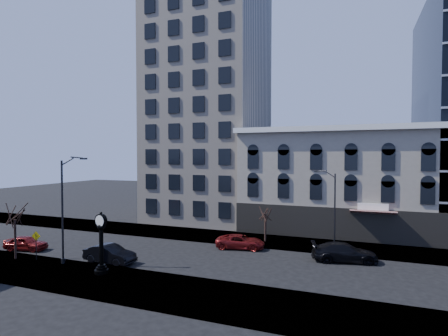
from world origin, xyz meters
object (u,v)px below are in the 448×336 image
at_px(street_clock, 101,245).
at_px(car_near_a, 26,243).
at_px(street_lamp_near, 70,181).
at_px(warning_sign, 36,240).
at_px(car_near_b, 110,254).

distance_m(street_clock, car_near_a, 12.23).
bearing_deg(street_lamp_near, car_near_a, 147.92).
distance_m(street_lamp_near, warning_sign, 6.30).
xyz_separation_m(street_lamp_near, car_near_b, (2.68, 1.66, -6.30)).
xyz_separation_m(street_lamp_near, car_near_a, (-7.62, 2.02, -6.37)).
bearing_deg(warning_sign, street_clock, -16.67).
bearing_deg(car_near_b, street_lamp_near, 123.99).
height_order(car_near_a, car_near_b, car_near_b).
xyz_separation_m(street_clock, street_lamp_near, (-4.10, 1.06, 4.79)).
bearing_deg(car_near_a, car_near_b, -103.33).
height_order(street_lamp_near, warning_sign, street_lamp_near).
xyz_separation_m(street_clock, car_near_a, (-11.72, 3.08, -1.59)).
distance_m(street_clock, warning_sign, 7.66).
bearing_deg(car_near_b, warning_sign, 110.28).
relative_size(street_clock, car_near_b, 1.03).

